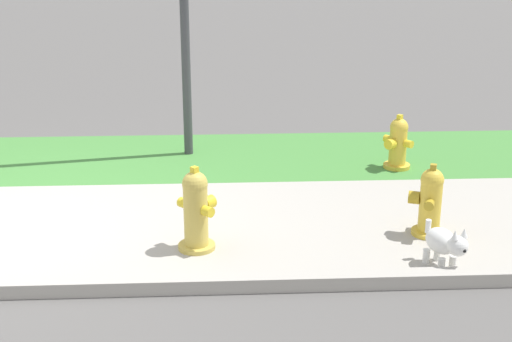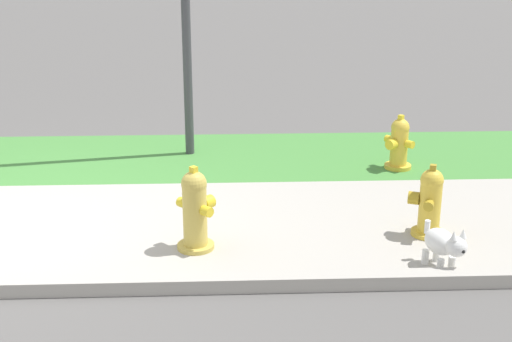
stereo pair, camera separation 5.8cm
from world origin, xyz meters
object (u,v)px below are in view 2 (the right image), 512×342
object	(u,v)px
fire_hydrant_by_grass_verge	(399,144)
fire_hydrant_near_corner	(195,210)
small_white_dog	(444,244)
fire_hydrant_at_driveway	(430,202)

from	to	relation	value
fire_hydrant_by_grass_verge	fire_hydrant_near_corner	bearing A→B (deg)	92.05
fire_hydrant_by_grass_verge	small_white_dog	size ratio (longest dim) A/B	1.41
fire_hydrant_by_grass_verge	small_white_dog	bearing A→B (deg)	133.93
fire_hydrant_by_grass_verge	fire_hydrant_at_driveway	distance (m)	1.97
fire_hydrant_near_corner	small_white_dog	size ratio (longest dim) A/B	1.67
fire_hydrant_near_corner	fire_hydrant_at_driveway	distance (m)	2.16
fire_hydrant_by_grass_verge	fire_hydrant_at_driveway	bearing A→B (deg)	134.00
fire_hydrant_near_corner	fire_hydrant_at_driveway	xyz separation A→B (m)	(2.15, 0.20, -0.04)
fire_hydrant_near_corner	fire_hydrant_at_driveway	world-z (taller)	fire_hydrant_near_corner
fire_hydrant_by_grass_verge	fire_hydrant_at_driveway	xyz separation A→B (m)	(-0.18, -1.96, 0.02)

